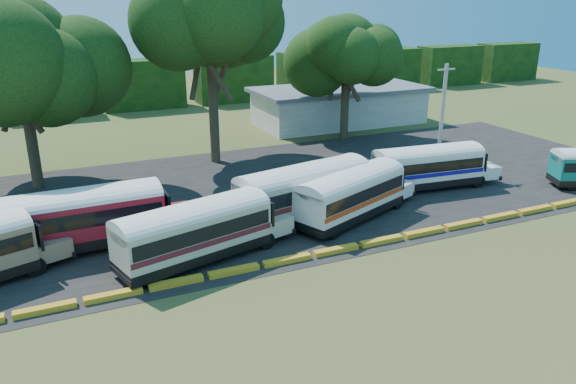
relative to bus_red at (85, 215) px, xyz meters
name	(u,v)px	position (x,y,z in m)	size (l,w,h in m)	color
ground	(320,265)	(10.96, -7.28, -2.05)	(160.00, 160.00, 0.00)	#33521B
asphalt_strip	(256,194)	(11.96, 4.72, -2.04)	(64.00, 24.00, 0.02)	black
curb	(312,255)	(10.96, -6.28, -1.90)	(53.70, 0.45, 0.30)	gold
terminal_building	(339,105)	(28.96, 22.72, -0.02)	(19.00, 9.00, 4.00)	beige
treeline_backdrop	(143,84)	(10.96, 40.72, 0.95)	(130.00, 4.00, 6.00)	black
bus_red	(85,215)	(0.00, 0.00, 0.00)	(10.94, 2.95, 3.58)	black
bus_cream_west	(197,229)	(5.23, -4.12, -0.15)	(10.52, 5.02, 3.36)	black
bus_cream_east	(307,189)	(13.20, -1.07, -0.01)	(11.31, 4.96, 3.61)	black
bus_white_red	(353,192)	(15.77, -2.40, -0.19)	(10.22, 6.09, 3.30)	black
bus_white_blue	(430,165)	(24.06, 0.54, -0.21)	(10.07, 3.37, 3.25)	black
tree_west	(18,53)	(-2.26, 12.79, 7.76)	(10.84, 10.84, 13.83)	#38291C
tree_center	(209,14)	(11.87, 13.92, 10.06)	(11.37, 11.37, 16.33)	#38291C
tree_east	(347,48)	(26.06, 16.59, 6.70)	(8.55, 8.55, 11.95)	#38291C
utility_pole	(442,117)	(27.59, 3.92, 2.34)	(1.60, 0.30, 8.56)	gray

